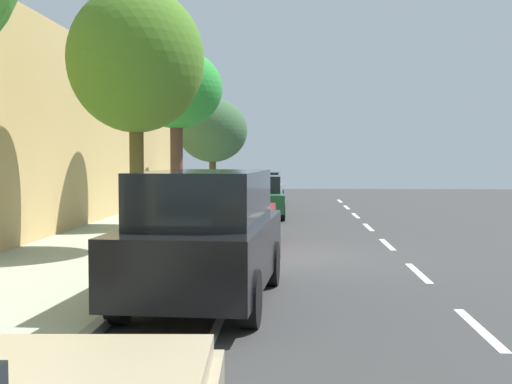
{
  "coord_description": "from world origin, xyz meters",
  "views": [
    {
      "loc": [
        -0.15,
        15.06,
        2.2
      ],
      "look_at": [
        0.93,
        -5.45,
        1.14
      ],
      "focal_mm": 47.65,
      "sensor_mm": 36.0,
      "label": 1
    }
  ],
  "objects_px": {
    "bicycle_at_curb": "(228,217)",
    "pedestrian_on_phone": "(171,188)",
    "parked_sedan_green_second": "(258,197)",
    "parked_suv_black_far": "(205,235)",
    "street_tree_mid_block": "(176,91)",
    "street_tree_far_end": "(136,61)",
    "parked_sedan_grey_nearest": "(262,189)",
    "cyclist_with_backpack": "(222,192)",
    "parked_sedan_red_mid": "(237,215)",
    "street_tree_near_cyclist": "(212,131)",
    "fire_hydrant": "(138,245)"
  },
  "relations": [
    {
      "from": "bicycle_at_curb",
      "to": "pedestrian_on_phone",
      "type": "bearing_deg",
      "value": -61.54
    },
    {
      "from": "parked_suv_black_far",
      "to": "fire_hydrant",
      "type": "xyz_separation_m",
      "value": [
        1.56,
        -2.32,
        -0.47
      ]
    },
    {
      "from": "street_tree_mid_block",
      "to": "cyclist_with_backpack",
      "type": "bearing_deg",
      "value": -154.22
    },
    {
      "from": "parked_sedan_red_mid",
      "to": "street_tree_near_cyclist",
      "type": "xyz_separation_m",
      "value": [
        2.16,
        -13.26,
        2.61
      ]
    },
    {
      "from": "parked_suv_black_far",
      "to": "street_tree_far_end",
      "type": "relative_size",
      "value": 0.81
    },
    {
      "from": "pedestrian_on_phone",
      "to": "parked_suv_black_far",
      "type": "bearing_deg",
      "value": 102.02
    },
    {
      "from": "cyclist_with_backpack",
      "to": "fire_hydrant",
      "type": "xyz_separation_m",
      "value": [
        0.68,
        8.78,
        -0.54
      ]
    },
    {
      "from": "parked_sedan_grey_nearest",
      "to": "cyclist_with_backpack",
      "type": "bearing_deg",
      "value": 84.9
    },
    {
      "from": "fire_hydrant",
      "to": "pedestrian_on_phone",
      "type": "bearing_deg",
      "value": -82.48
    },
    {
      "from": "cyclist_with_backpack",
      "to": "pedestrian_on_phone",
      "type": "height_order",
      "value": "cyclist_with_backpack"
    },
    {
      "from": "cyclist_with_backpack",
      "to": "parked_sedan_grey_nearest",
      "type": "bearing_deg",
      "value": -95.1
    },
    {
      "from": "parked_sedan_red_mid",
      "to": "bicycle_at_curb",
      "type": "distance_m",
      "value": 4.06
    },
    {
      "from": "parked_sedan_green_second",
      "to": "bicycle_at_curb",
      "type": "xyz_separation_m",
      "value": [
        0.75,
        3.79,
        -0.39
      ]
    },
    {
      "from": "parked_sedan_red_mid",
      "to": "street_tree_far_end",
      "type": "relative_size",
      "value": 0.75
    },
    {
      "from": "pedestrian_on_phone",
      "to": "bicycle_at_curb",
      "type": "bearing_deg",
      "value": 118.46
    },
    {
      "from": "bicycle_at_curb",
      "to": "fire_hydrant",
      "type": "relative_size",
      "value": 1.56
    },
    {
      "from": "parked_suv_black_far",
      "to": "cyclist_with_backpack",
      "type": "bearing_deg",
      "value": -85.47
    },
    {
      "from": "parked_sedan_red_mid",
      "to": "street_tree_far_end",
      "type": "height_order",
      "value": "street_tree_far_end"
    },
    {
      "from": "parked_sedan_red_mid",
      "to": "parked_sedan_green_second",
      "type": "bearing_deg",
      "value": -91.0
    },
    {
      "from": "parked_sedan_grey_nearest",
      "to": "street_tree_far_end",
      "type": "relative_size",
      "value": 0.75
    },
    {
      "from": "parked_suv_black_far",
      "to": "bicycle_at_curb",
      "type": "relative_size",
      "value": 3.66
    },
    {
      "from": "parked_sedan_grey_nearest",
      "to": "fire_hydrant",
      "type": "height_order",
      "value": "parked_sedan_grey_nearest"
    },
    {
      "from": "cyclist_with_backpack",
      "to": "street_tree_mid_block",
      "type": "bearing_deg",
      "value": 25.78
    },
    {
      "from": "street_tree_near_cyclist",
      "to": "street_tree_mid_block",
      "type": "bearing_deg",
      "value": 90.0
    },
    {
      "from": "parked_suv_black_far",
      "to": "street_tree_far_end",
      "type": "distance_m",
      "value": 6.48
    },
    {
      "from": "parked_suv_black_far",
      "to": "street_tree_mid_block",
      "type": "relative_size",
      "value": 0.9
    },
    {
      "from": "street_tree_near_cyclist",
      "to": "street_tree_far_end",
      "type": "xyz_separation_m",
      "value": [
        -0.0,
        14.83,
        1.0
      ]
    },
    {
      "from": "bicycle_at_curb",
      "to": "street_tree_mid_block",
      "type": "xyz_separation_m",
      "value": [
        1.54,
        0.21,
        3.86
      ]
    },
    {
      "from": "parked_sedan_grey_nearest",
      "to": "parked_sedan_green_second",
      "type": "xyz_separation_m",
      "value": [
        -0.11,
        6.21,
        0.0
      ]
    },
    {
      "from": "cyclist_with_backpack",
      "to": "pedestrian_on_phone",
      "type": "relative_size",
      "value": 1.1
    },
    {
      "from": "parked_sedan_grey_nearest",
      "to": "pedestrian_on_phone",
      "type": "bearing_deg",
      "value": 57.34
    },
    {
      "from": "bicycle_at_curb",
      "to": "pedestrian_on_phone",
      "type": "xyz_separation_m",
      "value": [
        2.64,
        -4.87,
        0.68
      ]
    },
    {
      "from": "pedestrian_on_phone",
      "to": "fire_hydrant",
      "type": "relative_size",
      "value": 1.92
    },
    {
      "from": "fire_hydrant",
      "to": "street_tree_mid_block",
      "type": "bearing_deg",
      "value": -85.45
    },
    {
      "from": "parked_sedan_grey_nearest",
      "to": "parked_suv_black_far",
      "type": "relative_size",
      "value": 0.92
    },
    {
      "from": "street_tree_far_end",
      "to": "fire_hydrant",
      "type": "bearing_deg",
      "value": 103.12
    },
    {
      "from": "cyclist_with_backpack",
      "to": "street_tree_near_cyclist",
      "type": "xyz_separation_m",
      "value": [
        1.33,
        -8.83,
        2.27
      ]
    },
    {
      "from": "parked_sedan_grey_nearest",
      "to": "street_tree_far_end",
      "type": "bearing_deg",
      "value": 82.01
    },
    {
      "from": "street_tree_near_cyclist",
      "to": "street_tree_far_end",
      "type": "bearing_deg",
      "value": 90.0
    },
    {
      "from": "parked_sedan_red_mid",
      "to": "cyclist_with_backpack",
      "type": "xyz_separation_m",
      "value": [
        0.82,
        -4.43,
        0.34
      ]
    },
    {
      "from": "parked_sedan_red_mid",
      "to": "fire_hydrant",
      "type": "height_order",
      "value": "parked_sedan_red_mid"
    },
    {
      "from": "parked_sedan_green_second",
      "to": "pedestrian_on_phone",
      "type": "xyz_separation_m",
      "value": [
        3.39,
        -1.08,
        0.28
      ]
    },
    {
      "from": "street_tree_mid_block",
      "to": "street_tree_far_end",
      "type": "relative_size",
      "value": 0.91
    },
    {
      "from": "parked_suv_black_far",
      "to": "bicycle_at_curb",
      "type": "height_order",
      "value": "parked_suv_black_far"
    },
    {
      "from": "bicycle_at_curb",
      "to": "street_tree_far_end",
      "type": "distance_m",
      "value": 7.03
    },
    {
      "from": "parked_suv_black_far",
      "to": "street_tree_near_cyclist",
      "type": "relative_size",
      "value": 1.03
    },
    {
      "from": "street_tree_mid_block",
      "to": "pedestrian_on_phone",
      "type": "bearing_deg",
      "value": -77.82
    },
    {
      "from": "parked_suv_black_far",
      "to": "street_tree_mid_block",
      "type": "bearing_deg",
      "value": -78.06
    },
    {
      "from": "street_tree_mid_block",
      "to": "fire_hydrant",
      "type": "height_order",
      "value": "street_tree_mid_block"
    },
    {
      "from": "parked_suv_black_far",
      "to": "fire_hydrant",
      "type": "height_order",
      "value": "parked_suv_black_far"
    }
  ]
}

